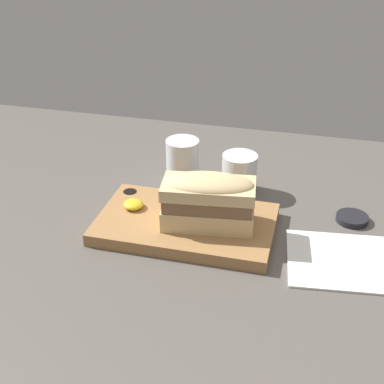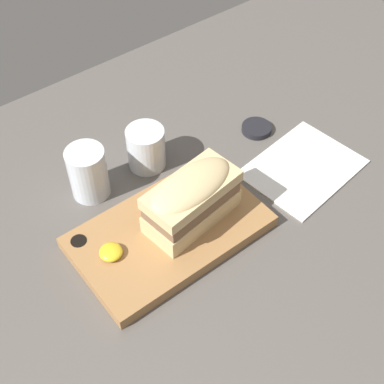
% 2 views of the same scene
% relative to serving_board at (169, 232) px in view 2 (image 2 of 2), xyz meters
% --- Properties ---
extents(dining_table, '(1.87, 0.92, 0.02)m').
position_rel_serving_board_xyz_m(dining_table, '(-0.04, 0.02, -0.02)').
color(dining_table, '#56514C').
rests_on(dining_table, ground).
extents(serving_board, '(0.31, 0.19, 0.02)m').
position_rel_serving_board_xyz_m(serving_board, '(0.00, 0.00, 0.00)').
color(serving_board, '#9E7042').
rests_on(serving_board, dining_table).
extents(sandwich, '(0.17, 0.10, 0.10)m').
position_rel_serving_board_xyz_m(sandwich, '(0.04, -0.01, 0.06)').
color(sandwich, '#DBBC84').
rests_on(sandwich, serving_board).
extents(mustard_dollop, '(0.04, 0.04, 0.01)m').
position_rel_serving_board_xyz_m(mustard_dollop, '(-0.10, 0.01, 0.02)').
color(mustard_dollop, gold).
rests_on(mustard_dollop, serving_board).
extents(water_glass, '(0.07, 0.07, 0.10)m').
position_rel_serving_board_xyz_m(water_glass, '(-0.05, 0.17, 0.03)').
color(water_glass, silver).
rests_on(water_glass, dining_table).
extents(wine_glass, '(0.07, 0.07, 0.08)m').
position_rel_serving_board_xyz_m(wine_glass, '(0.07, 0.16, 0.03)').
color(wine_glass, silver).
rests_on(wine_glass, dining_table).
extents(napkin, '(0.22, 0.18, 0.00)m').
position_rel_serving_board_xyz_m(napkin, '(0.29, -0.03, -0.01)').
color(napkin, white).
rests_on(napkin, dining_table).
extents(condiment_dish, '(0.06, 0.06, 0.01)m').
position_rel_serving_board_xyz_m(condiment_dish, '(0.29, 0.10, -0.01)').
color(condiment_dish, black).
rests_on(condiment_dish, dining_table).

